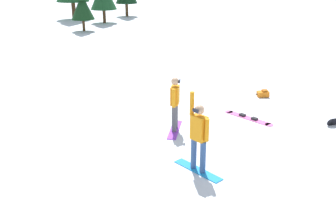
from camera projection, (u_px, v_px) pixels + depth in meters
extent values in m
plane|color=silver|center=(304.00, 161.00, 10.54)|extent=(800.00, 800.00, 0.00)
cube|color=#1E8CD8|center=(198.00, 170.00, 10.07)|extent=(0.60, 1.50, 0.02)
cylinder|color=#335184|center=(203.00, 157.00, 9.81)|extent=(0.15, 0.15, 0.85)
cylinder|color=#335184|center=(194.00, 153.00, 10.04)|extent=(0.15, 0.15, 0.85)
cube|color=orange|center=(199.00, 128.00, 9.67)|extent=(0.32, 0.44, 0.64)
cylinder|color=orange|center=(207.00, 130.00, 9.48)|extent=(0.11, 0.11, 0.58)
cylinder|color=orange|center=(192.00, 104.00, 9.66)|extent=(0.11, 0.11, 0.60)
sphere|color=tan|center=(200.00, 110.00, 9.51)|extent=(0.24, 0.24, 0.24)
cube|color=black|center=(196.00, 111.00, 9.42)|extent=(0.08, 0.17, 0.08)
cube|color=#993FD8|center=(175.00, 130.00, 12.52)|extent=(1.15, 1.36, 0.02)
cylinder|color=#4C4C51|center=(176.00, 115.00, 12.52)|extent=(0.15, 0.15, 0.85)
cylinder|color=#4C4C51|center=(174.00, 119.00, 12.22)|extent=(0.15, 0.15, 0.85)
cube|color=orange|center=(175.00, 95.00, 12.13)|extent=(0.44, 0.46, 0.57)
cylinder|color=orange|center=(176.00, 93.00, 12.37)|extent=(0.11, 0.11, 0.58)
cylinder|color=orange|center=(174.00, 98.00, 11.89)|extent=(0.11, 0.11, 0.58)
sphere|color=tan|center=(175.00, 81.00, 11.98)|extent=(0.24, 0.24, 0.24)
cube|color=black|center=(180.00, 81.00, 11.95)|extent=(0.14, 0.16, 0.08)
cube|color=pink|center=(248.00, 118.00, 13.45)|extent=(0.68, 1.65, 0.02)
cylinder|color=pink|center=(229.00, 112.00, 14.01)|extent=(0.33, 0.33, 0.02)
cylinder|color=pink|center=(269.00, 125.00, 12.90)|extent=(0.33, 0.33, 0.02)
cube|color=black|center=(242.00, 115.00, 13.60)|extent=(0.19, 0.23, 0.07)
cube|color=black|center=(254.00, 119.00, 13.27)|extent=(0.19, 0.23, 0.07)
cylinder|color=black|center=(331.00, 122.00, 12.77)|extent=(0.29, 0.15, 0.27)
cube|color=orange|center=(263.00, 94.00, 15.60)|extent=(0.55, 0.49, 0.23)
cube|color=#A85613|center=(265.00, 91.00, 15.56)|extent=(0.28, 0.29, 0.07)
cylinder|color=black|center=(257.00, 94.00, 15.60)|extent=(0.12, 0.08, 0.02)
cylinder|color=#472D19|center=(127.00, 10.00, 38.88)|extent=(0.29, 0.29, 1.26)
cylinder|color=#472D19|center=(74.00, 10.00, 36.74)|extent=(0.37, 0.37, 1.63)
cylinder|color=#472D19|center=(104.00, 16.00, 34.62)|extent=(0.27, 0.27, 1.17)
cylinder|color=#472D19|center=(84.00, 25.00, 30.43)|extent=(0.21, 0.21, 0.91)
cone|color=#143819|center=(82.00, 7.00, 29.94)|extent=(1.76, 1.76, 1.93)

